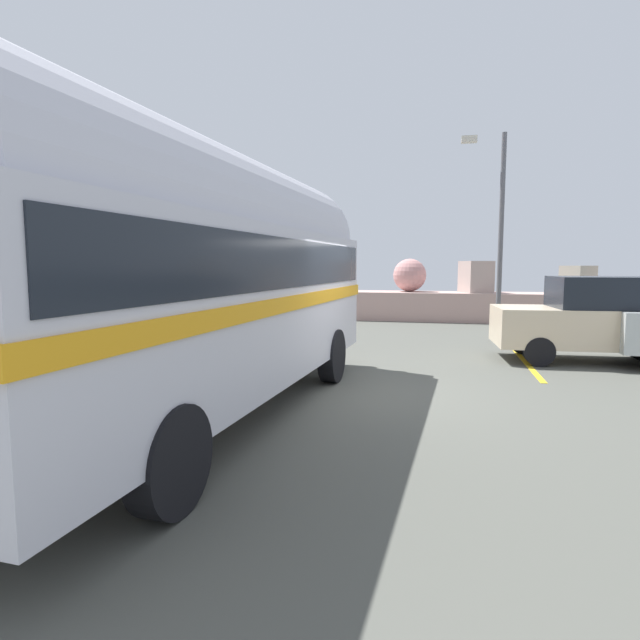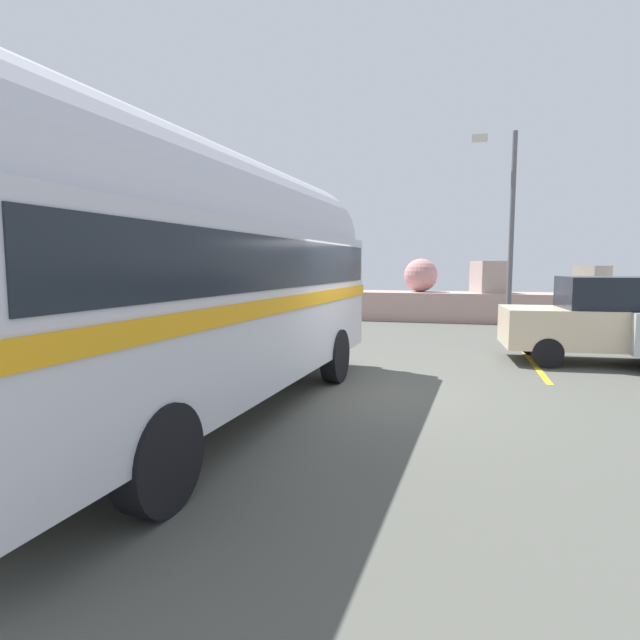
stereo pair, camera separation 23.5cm
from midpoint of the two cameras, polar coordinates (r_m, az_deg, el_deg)
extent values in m
cube|color=#4E5049|center=(8.74, 5.21, -7.94)|extent=(32.00, 26.00, 0.02)
cube|color=tan|center=(20.28, 10.87, 1.53)|extent=(31.36, 1.80, 1.10)
cube|color=tan|center=(25.10, -21.09, 4.74)|extent=(1.77, 1.77, 1.22)
cube|color=#A49F82|center=(22.77, -14.93, 4.22)|extent=(0.87, 0.90, 0.72)
sphere|color=tan|center=(21.54, -7.24, 4.34)|extent=(0.77, 0.77, 0.77)
cube|color=#AFA08D|center=(20.91, 2.33, 4.57)|extent=(0.91, 0.98, 0.94)
sphere|color=tan|center=(20.40, 11.43, 4.89)|extent=(1.28, 1.28, 1.28)
cube|color=#B39B92|center=(20.23, 18.41, 4.55)|extent=(1.29, 1.43, 1.18)
cube|color=#A9A190|center=(20.61, 28.21, 3.93)|extent=(1.31, 1.30, 1.01)
cube|color=gold|center=(12.18, 23.03, -4.34)|extent=(0.12, 4.40, 0.01)
cylinder|color=black|center=(10.12, -9.72, -3.25)|extent=(0.34, 0.97, 0.96)
cylinder|color=black|center=(9.30, 2.42, -3.99)|extent=(0.34, 0.97, 0.96)
cylinder|color=black|center=(4.67, -15.93, -14.53)|extent=(0.34, 0.97, 0.96)
cube|color=silver|center=(7.19, -11.82, 1.55)|extent=(2.89, 8.53, 2.10)
cylinder|color=silver|center=(7.19, -12.01, 9.93)|extent=(2.67, 8.18, 2.20)
cube|color=orange|center=(7.19, -11.83, 1.97)|extent=(2.94, 8.61, 0.20)
cube|color=black|center=(7.17, -11.92, 6.16)|extent=(2.91, 8.19, 0.64)
cube|color=silver|center=(11.17, -0.69, -1.23)|extent=(2.29, 0.29, 0.28)
cylinder|color=black|center=(13.71, -28.07, -1.44)|extent=(0.42, 0.99, 0.96)
cylinder|color=black|center=(12.07, -21.52, -2.08)|extent=(0.42, 0.99, 0.96)
cube|color=silver|center=(14.00, -19.95, -0.10)|extent=(2.28, 0.50, 0.28)
cylinder|color=black|center=(11.64, 24.41, -3.34)|extent=(0.63, 0.24, 0.62)
cylinder|color=black|center=(13.12, 22.94, -2.26)|extent=(0.63, 0.24, 0.62)
cube|color=beige|center=(12.65, 29.35, -0.80)|extent=(4.19, 1.94, 0.84)
cube|color=black|center=(12.67, 30.59, 2.60)|extent=(2.29, 1.69, 0.68)
cylinder|color=#5B5B60|center=(15.69, 20.84, 8.56)|extent=(0.14, 0.14, 5.82)
cube|color=beige|center=(16.18, 17.67, 18.65)|extent=(0.44, 0.24, 0.18)
camera|label=1|loc=(0.12, -89.09, 0.10)|focal=28.88mm
camera|label=2|loc=(0.12, 90.91, -0.10)|focal=28.88mm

